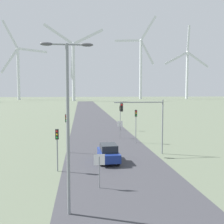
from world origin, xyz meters
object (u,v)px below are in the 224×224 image
wind_turbine_left (18,67)px  wind_turbine_right (141,63)px  stop_sign_far (120,126)px  traffic_light_post_mid_right (120,112)px  wind_turbine_far_right (187,69)px  traffic_light_post_near_left (57,140)px  traffic_light_post_mid_left (67,125)px  car_approaching (109,153)px  streetlamp (68,109)px  stop_sign_near (99,164)px  wind_turbine_center (73,64)px  traffic_light_mast_overhead (146,115)px  traffic_light_post_near_right (136,119)px

wind_turbine_left → wind_turbine_right: wind_turbine_right is taller
stop_sign_far → traffic_light_post_mid_right: (1.21, 7.63, 1.42)m
wind_turbine_left → wind_turbine_far_right: (142.74, 5.99, 0.28)m
traffic_light_post_near_left → traffic_light_post_mid_left: (0.46, 7.09, 0.47)m
stop_sign_far → car_approaching: size_ratio=0.62×
streetlamp → wind_turbine_right: bearing=75.8°
stop_sign_near → wind_turbine_center: (-5.85, 166.51, 23.53)m
traffic_light_mast_overhead → wind_turbine_left: 198.43m
traffic_light_post_mid_right → traffic_light_mast_overhead: bearing=-89.7°
traffic_light_post_mid_left → wind_turbine_far_right: bearing=63.7°
wind_turbine_center → wind_turbine_far_right: 105.60m
traffic_light_post_near_left → car_approaching: (4.79, 2.44, -1.85)m
traffic_light_post_near_right → wind_turbine_left: bearing=107.1°
traffic_light_post_near_left → traffic_light_post_mid_left: 7.12m
traffic_light_post_near_left → traffic_light_post_mid_left: bearing=86.3°
car_approaching → wind_turbine_center: (-7.26, 159.65, 24.37)m
stop_sign_near → wind_turbine_right: wind_turbine_right is taller
stop_sign_near → wind_turbine_left: size_ratio=0.04×
stop_sign_far → wind_turbine_center: 148.87m
streetlamp → traffic_light_post_mid_right: bearing=76.1°
stop_sign_far → traffic_light_post_mid_right: traffic_light_post_mid_right is taller
wind_turbine_left → traffic_light_post_mid_right: bearing=-71.9°
stop_sign_near → car_approaching: 7.05m
streetlamp → traffic_light_mast_overhead: bearing=59.6°
traffic_light_post_near_right → wind_turbine_far_right: wind_turbine_far_right is taller
stop_sign_far → wind_turbine_far_right: (88.06, 184.85, 24.41)m
stop_sign_far → wind_turbine_far_right: wind_turbine_far_right is taller
car_approaching → wind_turbine_right: (49.24, 197.57, 30.18)m
car_approaching → wind_turbine_right: wind_turbine_right is taller
streetlamp → traffic_light_post_mid_right: (7.78, 31.34, -2.85)m
traffic_light_post_mid_left → car_approaching: 6.77m
traffic_light_post_near_left → traffic_light_post_mid_right: bearing=68.4°
traffic_light_post_mid_left → wind_turbine_left: bearing=104.2°
car_approaching → wind_turbine_left: wind_turbine_left is taller
stop_sign_near → wind_turbine_right: bearing=76.1°
streetlamp → traffic_light_post_near_left: streetlamp is taller
stop_sign_near → traffic_light_post_mid_left: traffic_light_post_mid_left is taller
traffic_light_post_mid_right → car_approaching: 21.22m
wind_turbine_center → traffic_light_post_near_left: bearing=-89.1°
wind_turbine_far_right → wind_turbine_left: bearing=-177.6°
stop_sign_far → wind_turbine_far_right: bearing=64.5°
traffic_light_post_near_left → traffic_light_post_mid_right: 24.83m
traffic_light_mast_overhead → wind_turbine_right: wind_turbine_right is taller
traffic_light_mast_overhead → wind_turbine_far_right: (86.74, 195.13, 21.82)m
traffic_light_post_mid_left → wind_turbine_center: size_ratio=0.08×
stop_sign_far → car_approaching: 13.41m
traffic_light_post_near_left → wind_turbine_far_right: (95.98, 200.29, 23.48)m
stop_sign_far → traffic_light_post_mid_right: size_ratio=0.59×
wind_turbine_right → wind_turbine_far_right: wind_turbine_right is taller
stop_sign_near → traffic_light_post_mid_right: (5.75, 27.50, 1.49)m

